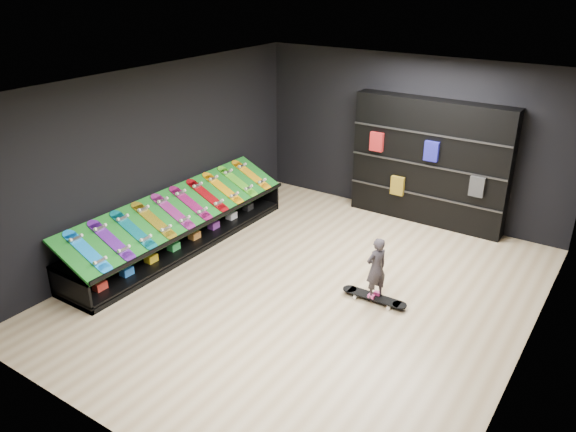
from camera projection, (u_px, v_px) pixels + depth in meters
The scene contains 21 objects.
floor at pixel (308, 289), 8.35m from camera, with size 6.00×7.00×0.01m, color tan.
ceiling at pixel (312, 87), 7.13m from camera, with size 6.00×7.00×0.01m, color white.
wall_back at pixel (409, 137), 10.39m from camera, with size 6.00×0.02×3.00m, color black.
wall_front at pixel (107, 316), 5.08m from camera, with size 6.00×0.02×3.00m, color black.
wall_left at pixel (156, 158), 9.26m from camera, with size 0.02×7.00×3.00m, color black.
wall_right at pixel (540, 252), 6.21m from camera, with size 0.02×7.00×3.00m, color black.
display_rack at pixel (182, 233), 9.54m from camera, with size 0.90×4.50×0.50m, color black, non-canonical shape.
turf_ramp at pixel (182, 209), 9.33m from camera, with size 1.00×4.50×0.04m, color #0E5E15.
back_shelving at pixel (429, 163), 10.15m from camera, with size 2.87×0.34×2.30m, color black.
floor_skateboard at pixel (374, 299), 8.03m from camera, with size 0.98×0.22×0.09m, color black, non-canonical shape.
child at pixel (375, 279), 7.90m from camera, with size 0.21×0.15×0.55m, color black.
display_board_0 at pixel (87, 252), 7.87m from camera, with size 0.98×0.22×0.09m, color blue, non-canonical shape.
display_board_1 at pixel (111, 240), 8.19m from camera, with size 0.98×0.22×0.09m, color purple, non-canonical shape.
display_board_2 at pixel (133, 230), 8.51m from camera, with size 0.98×0.22×0.09m, color #0C8C99, non-canonical shape.
display_board_3 at pixel (154, 220), 8.83m from camera, with size 0.98×0.22×0.09m, color yellow, non-canonical shape.
display_board_4 at pixel (173, 212), 9.15m from camera, with size 0.98×0.22×0.09m, color #2626BF, non-canonical shape.
display_board_5 at pixel (191, 203), 9.47m from camera, with size 0.98×0.22×0.09m, color #E5198C, non-canonical shape.
display_board_6 at pixel (207, 196), 9.79m from camera, with size 0.98×0.22×0.09m, color red, non-canonical shape.
display_board_7 at pixel (223, 188), 10.11m from camera, with size 0.98×0.22×0.09m, color yellow, non-canonical shape.
display_board_8 at pixel (238, 181), 10.43m from camera, with size 0.98×0.22×0.09m, color green, non-canonical shape.
display_board_9 at pixel (251, 175), 10.75m from camera, with size 0.98×0.22×0.09m, color orange, non-canonical shape.
Camera 1 is at (3.74, -6.14, 4.40)m, focal length 35.00 mm.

